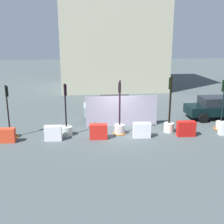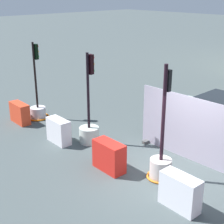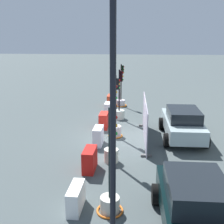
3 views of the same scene
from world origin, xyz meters
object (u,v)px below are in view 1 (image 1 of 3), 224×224
traffic_light_1 (66,126)px  construction_barrier_4 (186,129)px  construction_barrier_1 (53,133)px  construction_barrier_2 (98,132)px  traffic_light_3 (169,121)px  car_black_sedan (216,108)px  construction_barrier_0 (6,135)px  construction_barrier_3 (142,130)px  traffic_light_4 (221,121)px  car_silver_hatchback (113,107)px  traffic_light_2 (119,126)px  traffic_light_0 (10,130)px

traffic_light_1 → construction_barrier_4: 7.31m
construction_barrier_1 → construction_barrier_2: (2.64, -0.01, 0.01)m
traffic_light_3 → construction_barrier_2: (-4.52, -0.80, -0.27)m
construction_barrier_2 → car_black_sedan: 9.52m
traffic_light_1 → car_black_sedan: 11.10m
construction_barrier_0 → construction_barrier_2: size_ratio=0.99×
traffic_light_3 → construction_barrier_3: size_ratio=3.39×
construction_barrier_0 → traffic_light_4: bearing=4.6°
traffic_light_4 → car_silver_hatchback: size_ratio=0.80×
construction_barrier_1 → traffic_light_3: bearing=6.3°
traffic_light_2 → traffic_light_3: size_ratio=0.94×
traffic_light_0 → traffic_light_1: bearing=0.5°
construction_barrier_2 → construction_barrier_3: (2.60, -0.02, 0.00)m
traffic_light_2 → car_silver_hatchback: (-0.01, 3.56, 0.30)m
construction_barrier_0 → construction_barrier_3: 7.90m
traffic_light_4 → car_black_sedan: traffic_light_4 is taller
traffic_light_1 → construction_barrier_2: traffic_light_1 is taller
traffic_light_1 → construction_barrier_0: size_ratio=3.05×
traffic_light_2 → car_black_sedan: bearing=19.7°
traffic_light_0 → construction_barrier_0: size_ratio=3.03×
traffic_light_4 → construction_barrier_4: size_ratio=3.07×
construction_barrier_4 → car_black_sedan: 4.97m
traffic_light_2 → traffic_light_3: 3.17m
traffic_light_1 → construction_barrier_3: (4.52, -0.84, -0.11)m
construction_barrier_2 → construction_barrier_4: size_ratio=0.96×
construction_barrier_0 → construction_barrier_4: bearing=0.1°
construction_barrier_0 → construction_barrier_1: 2.66m
traffic_light_1 → construction_barrier_2: 2.09m
construction_barrier_0 → traffic_light_2: bearing=7.1°
traffic_light_4 → construction_barrier_0: bearing=-175.4°
traffic_light_3 → traffic_light_4: (3.56, 0.23, -0.21)m
traffic_light_2 → construction_barrier_4: bearing=-11.5°
construction_barrier_1 → construction_barrier_2: size_ratio=0.94×
traffic_light_0 → construction_barrier_3: 7.93m
traffic_light_2 → construction_barrier_2: bearing=-150.2°
traffic_light_0 → construction_barrier_0: (-0.02, -0.84, -0.03)m
traffic_light_0 → car_silver_hatchback: size_ratio=0.75×
traffic_light_0 → construction_barrier_1: traffic_light_0 is taller
traffic_light_0 → traffic_light_3: bearing=0.1°
construction_barrier_1 → traffic_light_1: bearing=48.2°
traffic_light_4 → construction_barrier_3: bearing=-169.2°
traffic_light_2 → construction_barrier_4: (3.99, -0.81, -0.07)m
traffic_light_0 → traffic_light_4: bearing=1.0°
traffic_light_2 → traffic_light_4: (6.72, 0.25, -0.02)m
construction_barrier_1 → car_silver_hatchback: 5.90m
traffic_light_2 → traffic_light_0: bearing=179.9°
traffic_light_2 → construction_barrier_1: size_ratio=3.35×
car_black_sedan → traffic_light_4: bearing=-107.8°
construction_barrier_0 → traffic_light_3: bearing=4.9°
construction_barrier_0 → car_silver_hatchback: car_silver_hatchback is taller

